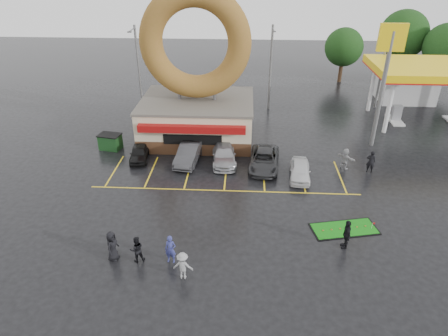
# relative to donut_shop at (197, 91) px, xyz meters

# --- Properties ---
(ground) EXTENTS (120.00, 120.00, 0.00)m
(ground) POSITION_rel_donut_shop_xyz_m (3.00, -12.97, -4.46)
(ground) COLOR black
(ground) RESTS_ON ground
(donut_shop) EXTENTS (10.20, 8.70, 13.50)m
(donut_shop) POSITION_rel_donut_shop_xyz_m (0.00, 0.00, 0.00)
(donut_shop) COLOR #472B19
(donut_shop) RESTS_ON ground
(gas_station) EXTENTS (12.30, 13.65, 5.90)m
(gas_station) POSITION_rel_donut_shop_xyz_m (23.00, 7.97, -0.77)
(gas_station) COLOR silver
(gas_station) RESTS_ON ground
(shell_sign) EXTENTS (2.20, 0.36, 10.60)m
(shell_sign) POSITION_rel_donut_shop_xyz_m (16.00, -0.97, 2.91)
(shell_sign) COLOR slate
(shell_sign) RESTS_ON ground
(streetlight_left) EXTENTS (0.40, 2.21, 9.00)m
(streetlight_left) POSITION_rel_donut_shop_xyz_m (-7.00, 6.95, 0.32)
(streetlight_left) COLOR slate
(streetlight_left) RESTS_ON ground
(streetlight_mid) EXTENTS (0.40, 2.21, 9.00)m
(streetlight_mid) POSITION_rel_donut_shop_xyz_m (7.00, 7.95, 0.32)
(streetlight_mid) COLOR slate
(streetlight_mid) RESTS_ON ground
(streetlight_right) EXTENTS (0.40, 2.21, 9.00)m
(streetlight_right) POSITION_rel_donut_shop_xyz_m (19.00, 8.95, 0.32)
(streetlight_right) COLOR slate
(streetlight_right) RESTS_ON ground
(tree_far_a) EXTENTS (5.60, 5.60, 8.00)m
(tree_far_a) POSITION_rel_donut_shop_xyz_m (29.00, 17.03, 0.72)
(tree_far_a) COLOR #332114
(tree_far_a) RESTS_ON ground
(tree_far_c) EXTENTS (6.30, 6.30, 9.00)m
(tree_far_c) POSITION_rel_donut_shop_xyz_m (25.00, 21.03, 1.37)
(tree_far_c) COLOR #332114
(tree_far_c) RESTS_ON ground
(tree_far_d) EXTENTS (4.90, 4.90, 7.00)m
(tree_far_d) POSITION_rel_donut_shop_xyz_m (17.00, 19.03, 0.07)
(tree_far_d) COLOR #332114
(tree_far_d) RESTS_ON ground
(car_black) EXTENTS (1.88, 3.73, 1.22)m
(car_black) POSITION_rel_donut_shop_xyz_m (-4.43, -4.97, -3.86)
(car_black) COLOR black
(car_black) RESTS_ON ground
(car_dgrey) EXTENTS (2.20, 4.78, 1.52)m
(car_dgrey) POSITION_rel_donut_shop_xyz_m (-0.17, -5.09, -3.71)
(car_dgrey) COLOR #313134
(car_dgrey) RESTS_ON ground
(car_silver) EXTENTS (2.33, 4.89, 1.37)m
(car_silver) POSITION_rel_donut_shop_xyz_m (2.74, -4.97, -3.78)
(car_silver) COLOR #999A9E
(car_silver) RESTS_ON ground
(car_grey) EXTENTS (2.76, 5.20, 1.39)m
(car_grey) POSITION_rel_donut_shop_xyz_m (6.05, -5.77, -3.77)
(car_grey) COLOR #2C2C2E
(car_grey) RESTS_ON ground
(car_white) EXTENTS (1.86, 3.93, 1.30)m
(car_white) POSITION_rel_donut_shop_xyz_m (8.78, -7.31, -3.82)
(car_white) COLOR silver
(car_white) RESTS_ON ground
(person_blue) EXTENTS (0.67, 0.46, 1.74)m
(person_blue) POSITION_rel_donut_shop_xyz_m (0.41, -17.35, -3.59)
(person_blue) COLOR navy
(person_blue) RESTS_ON ground
(person_blackjkt) EXTENTS (0.98, 0.88, 1.65)m
(person_blackjkt) POSITION_rel_donut_shop_xyz_m (-1.51, -17.39, -3.64)
(person_blackjkt) COLOR black
(person_blackjkt) RESTS_ON ground
(person_hoodie) EXTENTS (1.12, 0.69, 1.66)m
(person_hoodie) POSITION_rel_donut_shop_xyz_m (1.28, -18.58, -3.63)
(person_hoodie) COLOR gray
(person_hoodie) RESTS_ON ground
(person_bystander) EXTENTS (0.75, 1.01, 1.87)m
(person_bystander) POSITION_rel_donut_shop_xyz_m (-2.94, -17.30, -3.53)
(person_bystander) COLOR black
(person_bystander) RESTS_ON ground
(person_cameraman) EXTENTS (0.51, 1.14, 1.91)m
(person_cameraman) POSITION_rel_donut_shop_xyz_m (10.57, -15.51, -3.51)
(person_cameraman) COLOR black
(person_cameraman) RESTS_ON ground
(person_walker_near) EXTENTS (1.53, 1.49, 1.75)m
(person_walker_near) POSITION_rel_donut_shop_xyz_m (12.55, -5.59, -3.59)
(person_walker_near) COLOR #959598
(person_walker_near) RESTS_ON ground
(person_walker_far) EXTENTS (0.75, 0.56, 1.87)m
(person_walker_far) POSITION_rel_donut_shop_xyz_m (14.46, -6.08, -3.53)
(person_walker_far) COLOR black
(person_walker_far) RESTS_ON ground
(dumpster) EXTENTS (2.00, 1.52, 1.30)m
(dumpster) POSITION_rel_donut_shop_xyz_m (-7.49, -3.05, -3.81)
(dumpster) COLOR #1B461D
(dumpster) RESTS_ON ground
(putting_green) EXTENTS (4.48, 2.66, 0.53)m
(putting_green) POSITION_rel_donut_shop_xyz_m (10.92, -13.78, -4.43)
(putting_green) COLOR black
(putting_green) RESTS_ON ground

